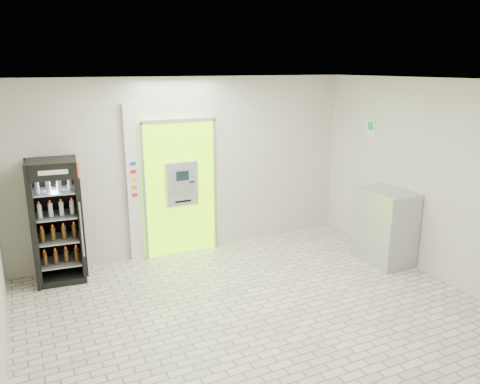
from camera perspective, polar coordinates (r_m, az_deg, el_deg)
ground at (r=6.44m, az=1.90°, el=-14.28°), size 6.00×6.00×0.00m
room_shell at (r=5.77m, az=2.06°, el=1.88°), size 6.00×6.00×6.00m
atm_assembly at (r=8.02m, az=-7.33°, el=0.61°), size 1.30×0.24×2.33m
pillar at (r=7.82m, az=-12.87°, el=0.95°), size 0.22×0.11×2.60m
beverage_cooler at (r=7.51m, az=-21.40°, el=-3.56°), size 0.75×0.70×1.86m
steel_cabinet at (r=8.06m, az=17.26°, el=-4.03°), size 0.63×0.93×1.22m
exit_sign at (r=8.55m, az=15.66°, el=7.57°), size 0.02×0.22×0.26m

